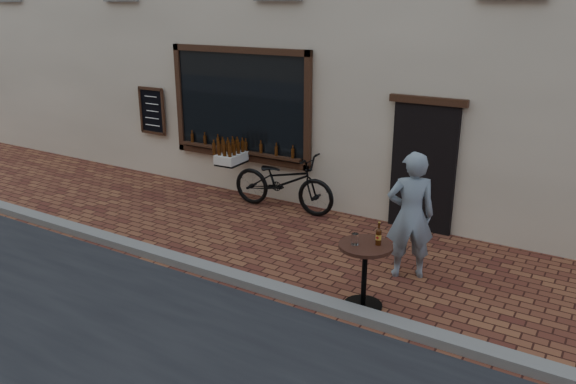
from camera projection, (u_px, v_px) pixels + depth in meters
The scene contains 5 objects.
ground at pixel (208, 281), 7.99m from camera, with size 90.00×90.00×0.00m, color #502219.
kerb at pixel (217, 272), 8.13m from camera, with size 90.00×0.25×0.12m, color slate.
cargo_bicycle at pixel (281, 181), 10.62m from camera, with size 2.53×0.83×1.19m.
bistro_table at pixel (365, 263), 7.12m from camera, with size 0.69×0.69×1.18m.
pedestrian at pixel (410, 215), 7.87m from camera, with size 0.68×0.44×1.85m, color gray.
Camera 1 is at (4.72, -5.52, 3.74)m, focal length 35.00 mm.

